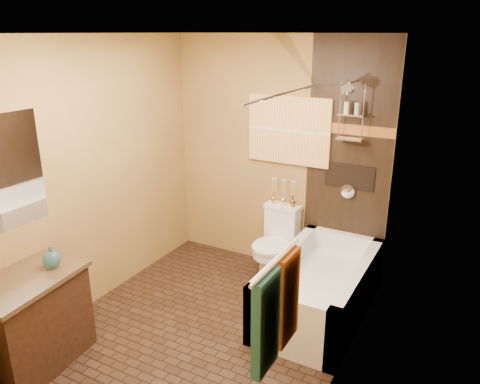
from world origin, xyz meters
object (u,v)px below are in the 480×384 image
Objects in this scene: sunset_painting at (289,130)px; bathtub at (319,293)px; toilet at (276,243)px; vanity at (31,322)px.

bathtub is at bearing -47.53° from sunset_painting.
toilet is 0.83× the size of vanity.
toilet is at bearing -90.00° from sunset_painting.
bathtub is 2.46m from vanity.
sunset_painting reaches higher than toilet.
bathtub is 0.83m from toilet.
sunset_painting is 0.98× the size of vanity.
vanity is at bearing -110.80° from toilet.
sunset_painting is 1.18× the size of toilet.
bathtub is (0.66, -0.73, -1.33)m from sunset_painting.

